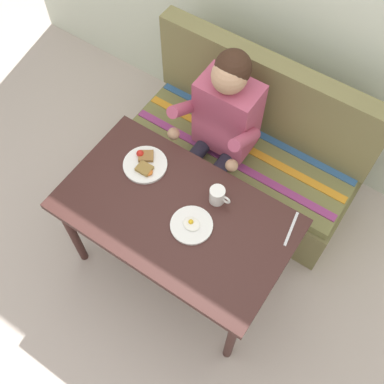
# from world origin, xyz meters

# --- Properties ---
(ground_plane) EXTENTS (8.00, 8.00, 0.00)m
(ground_plane) POSITION_xyz_m (0.00, 0.00, 0.00)
(ground_plane) COLOR beige
(table) EXTENTS (1.20, 0.70, 0.73)m
(table) POSITION_xyz_m (0.00, 0.00, 0.65)
(table) COLOR #3C201C
(table) RESTS_ON ground
(couch) EXTENTS (1.44, 0.56, 1.00)m
(couch) POSITION_xyz_m (0.00, 0.76, 0.33)
(couch) COLOR olive
(couch) RESTS_ON ground
(person) EXTENTS (0.45, 0.61, 1.21)m
(person) POSITION_xyz_m (-0.10, 0.59, 0.74)
(person) COLOR #AE4865
(person) RESTS_ON ground
(plate_breakfast) EXTENTS (0.24, 0.24, 0.05)m
(plate_breakfast) POSITION_xyz_m (-0.30, 0.14, 0.74)
(plate_breakfast) COLOR white
(plate_breakfast) RESTS_ON table
(plate_eggs) EXTENTS (0.21, 0.21, 0.04)m
(plate_eggs) POSITION_xyz_m (0.11, -0.02, 0.74)
(plate_eggs) COLOR white
(plate_eggs) RESTS_ON table
(coffee_mug) EXTENTS (0.12, 0.08, 0.10)m
(coffee_mug) POSITION_xyz_m (0.14, 0.18, 0.78)
(coffee_mug) COLOR white
(coffee_mug) RESTS_ON table
(knife) EXTENTS (0.05, 0.20, 0.00)m
(knife) POSITION_xyz_m (0.53, 0.24, 0.73)
(knife) COLOR silver
(knife) RESTS_ON table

